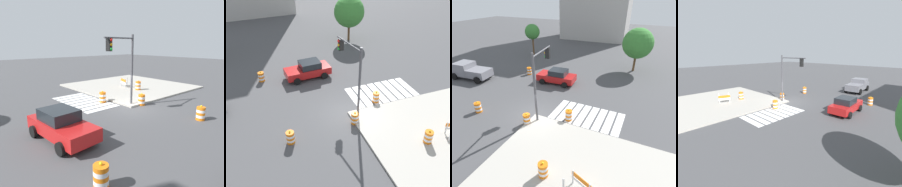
% 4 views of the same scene
% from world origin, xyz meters
% --- Properties ---
extents(ground_plane, '(120.00, 120.00, 0.00)m').
position_xyz_m(ground_plane, '(0.00, 0.00, 0.00)').
color(ground_plane, '#474749').
extents(crosswalk_stripes, '(5.85, 3.20, 0.02)m').
position_xyz_m(crosswalk_stripes, '(4.00, 1.80, 0.01)').
color(crosswalk_stripes, silver).
rests_on(crosswalk_stripes, ground).
extents(sports_car, '(4.42, 2.37, 1.63)m').
position_xyz_m(sports_car, '(-1.37, 6.71, 0.81)').
color(sports_car, red).
rests_on(sports_car, ground).
extents(traffic_barrel_near_corner, '(0.56, 0.56, 1.02)m').
position_xyz_m(traffic_barrel_near_corner, '(0.05, -1.26, 0.45)').
color(traffic_barrel_near_corner, orange).
rests_on(traffic_barrel_near_corner, ground).
extents(traffic_barrel_crosswalk_end, '(0.56, 0.56, 1.02)m').
position_xyz_m(traffic_barrel_crosswalk_end, '(-5.75, 7.51, 0.45)').
color(traffic_barrel_crosswalk_end, orange).
rests_on(traffic_barrel_crosswalk_end, ground).
extents(traffic_barrel_median_near, '(0.56, 0.56, 1.02)m').
position_xyz_m(traffic_barrel_median_near, '(2.81, 0.65, 0.45)').
color(traffic_barrel_median_near, orange).
rests_on(traffic_barrel_median_near, ground).
extents(traffic_barrel_median_far, '(0.56, 0.56, 1.02)m').
position_xyz_m(traffic_barrel_median_far, '(-4.80, -1.61, 0.45)').
color(traffic_barrel_median_far, orange).
rests_on(traffic_barrel_median_far, ground).
extents(traffic_barrel_on_sidewalk, '(0.56, 0.56, 1.02)m').
position_xyz_m(traffic_barrel_on_sidewalk, '(3.73, -4.91, 0.60)').
color(traffic_barrel_on_sidewalk, orange).
rests_on(traffic_barrel_on_sidewalk, sidewalk_corner).
extents(traffic_light_pole, '(0.76, 3.27, 5.50)m').
position_xyz_m(traffic_light_pole, '(0.43, 0.52, 3.91)').
color(traffic_light_pole, '#4C4C51').
rests_on(traffic_light_pole, sidewalk_corner).
extents(street_tree_streetside_near, '(3.80, 3.80, 5.53)m').
position_xyz_m(street_tree_streetside_near, '(6.11, 14.52, 3.63)').
color(street_tree_streetside_near, brown).
rests_on(street_tree_streetside_near, ground).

